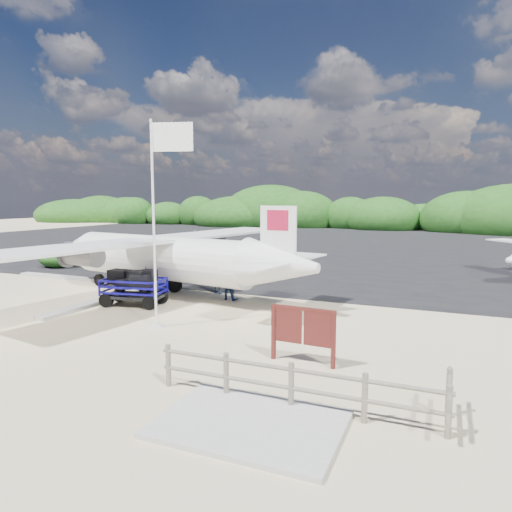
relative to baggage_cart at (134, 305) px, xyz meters
The scene contains 12 objects.
ground 3.17m from the baggage_cart, 24.58° to the right, with size 160.00×160.00×0.00m, color beige.
asphalt_apron 28.82m from the baggage_cart, 84.25° to the left, with size 90.00×50.00×0.04m, color #B2B2B2, non-canonical shape.
lagoon 6.12m from the baggage_cart, behind, with size 9.00×7.00×0.40m, color #B2B2B2, non-canonical shape.
walkway_pad 11.13m from the baggage_cart, 41.12° to the right, with size 3.50×2.50×0.10m, color #B2B2B2, non-canonical shape.
vegetation_band 53.76m from the baggage_cart, 86.92° to the left, with size 124.00×8.00×4.40m, color #B2B2B2, non-canonical shape.
fence 10.90m from the baggage_cart, 35.42° to the right, with size 6.40×2.00×1.10m, color #B2B2B2, non-canonical shape.
baggage_cart is the anchor object (origin of this frame).
flagpole 3.56m from the baggage_cart, 40.37° to the right, with size 1.38×0.57×6.89m, color white, non-canonical shape.
signboard 9.11m from the baggage_cart, 23.98° to the right, with size 1.89×0.18×1.56m, color #521B17, non-canonical shape.
crew_a 4.15m from the baggage_cart, 60.00° to the left, with size 0.68×0.45×1.87m, color navy.
crew_b 4.07m from the baggage_cart, 38.56° to the left, with size 0.84×0.65×1.73m, color navy.
aircraft_small 28.90m from the baggage_cart, 111.66° to the left, with size 7.92×7.92×2.85m, color #B2B2B2, non-canonical shape.
Camera 1 is at (8.84, -13.57, 4.33)m, focal length 32.00 mm.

